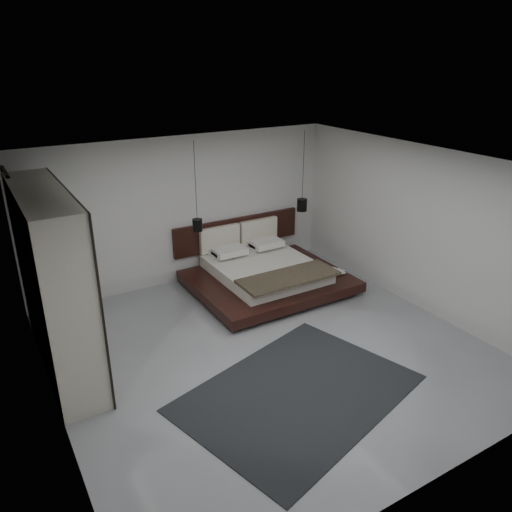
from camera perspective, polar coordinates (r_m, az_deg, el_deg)
floor at (r=7.69m, az=1.44°, el=-10.60°), size 6.00×6.00×0.00m
ceiling at (r=6.60m, az=1.67°, el=10.27°), size 6.00×6.00×0.00m
wall_back at (r=9.54m, az=-8.13°, el=5.18°), size 6.00×0.00×6.00m
wall_front at (r=5.07m, az=20.38°, el=-12.54°), size 6.00×0.00×6.00m
wall_left at (r=6.13m, az=-23.09°, el=-6.58°), size 0.00×6.00×6.00m
wall_right at (r=8.89m, az=18.16°, el=2.99°), size 0.00×6.00×6.00m
lattice_screen at (r=8.42m, az=-25.30°, el=0.11°), size 0.05×0.90×2.60m
bed at (r=9.49m, az=0.98°, el=-1.87°), size 2.79×2.40×1.08m
book_lower at (r=9.63m, az=8.86°, el=-1.88°), size 0.29×0.33×0.03m
book_upper at (r=9.59m, az=8.88°, el=-1.85°), size 0.23×0.29×0.02m
pendant_left at (r=8.98m, az=-6.72°, el=3.58°), size 0.18×0.18×1.60m
pendant_right at (r=10.07m, az=5.28°, el=5.85°), size 0.20×0.20×1.59m
wardrobe at (r=7.23m, az=-22.05°, el=-2.95°), size 0.62×2.64×2.59m
rug at (r=6.85m, az=4.84°, el=-15.32°), size 3.47×2.88×0.01m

